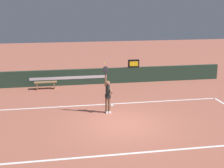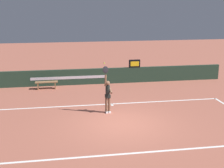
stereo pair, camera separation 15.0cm
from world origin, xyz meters
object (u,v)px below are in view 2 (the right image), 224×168
(tennis_player, at_px, (108,94))
(courtside_bench_near, at_px, (47,83))
(tennis_ball, at_px, (104,63))
(speed_display, at_px, (135,64))

(tennis_player, distance_m, courtside_bench_near, 5.79)
(tennis_ball, xyz_separation_m, courtside_bench_near, (-2.95, 4.81, -2.09))
(tennis_player, bearing_deg, courtside_bench_near, 122.59)
(speed_display, height_order, tennis_ball, tennis_ball)
(tennis_player, relative_size, tennis_ball, 35.15)
(speed_display, height_order, courtside_bench_near, speed_display)
(courtside_bench_near, bearing_deg, tennis_player, -57.41)
(tennis_ball, bearing_deg, speed_display, 63.28)
(courtside_bench_near, bearing_deg, tennis_ball, -58.50)
(tennis_ball, relative_size, courtside_bench_near, 0.05)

